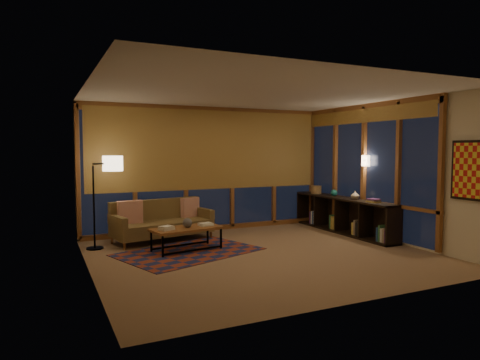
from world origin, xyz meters
name	(u,v)px	position (x,y,z in m)	size (l,w,h in m)	color
floor	(261,255)	(0.00, 0.00, 0.00)	(5.50, 5.00, 0.01)	#A17C58
ceiling	(262,93)	(0.00, 0.00, 2.70)	(5.50, 5.00, 0.01)	silver
walls	(262,175)	(0.00, 0.00, 1.35)	(5.51, 5.01, 2.70)	beige
window_wall_back	(209,169)	(0.00, 2.43, 1.35)	(5.30, 0.16, 2.60)	brown
window_wall_right	(363,170)	(2.68, 0.60, 1.35)	(0.16, 3.70, 2.60)	brown
wall_art	(473,170)	(2.71, -1.85, 1.45)	(0.06, 0.74, 0.94)	red
wall_sconce	(366,161)	(2.62, 0.45, 1.55)	(0.12, 0.18, 0.22)	#FFE1B4
sofa	(163,221)	(-1.22, 1.79, 0.39)	(1.89, 0.77, 0.78)	brown
pillow_left	(130,211)	(-1.84, 1.80, 0.62)	(0.46, 0.15, 0.46)	#B22409
pillow_right	(190,207)	(-0.57, 2.09, 0.58)	(0.39, 0.13, 0.39)	#B22409
area_rug	(189,252)	(-1.06, 0.68, 0.01)	(2.30, 1.53, 0.01)	maroon
coffee_table	(187,239)	(-1.06, 0.81, 0.20)	(1.23, 0.56, 0.41)	brown
book_stack_a	(166,228)	(-1.44, 0.74, 0.45)	(0.26, 0.21, 0.08)	beige
book_stack_b	(206,224)	(-0.68, 0.86, 0.43)	(0.25, 0.20, 0.05)	beige
ceramic_pot	(187,223)	(-1.04, 0.82, 0.49)	(0.17, 0.17, 0.17)	black
floor_lamp	(94,202)	(-2.51, 1.64, 0.84)	(0.56, 0.36, 1.67)	black
bookshelf	(342,215)	(2.49, 1.00, 0.38)	(0.40, 3.01, 0.75)	black
basket	(316,190)	(2.47, 1.93, 0.84)	(0.24, 0.24, 0.18)	olive
teal_bowl	(334,193)	(2.49, 1.29, 0.83)	(0.15, 0.15, 0.15)	#176661
vase	(355,195)	(2.49, 0.60, 0.84)	(0.17, 0.17, 0.18)	tan
shelf_book_stack	(374,201)	(2.49, 0.06, 0.78)	(0.16, 0.22, 0.06)	beige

